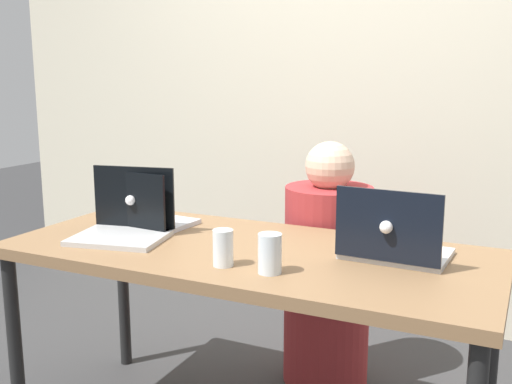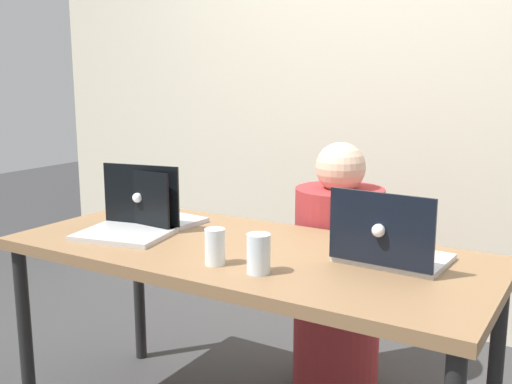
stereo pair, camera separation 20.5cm
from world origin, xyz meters
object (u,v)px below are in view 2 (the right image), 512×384
object	(u,v)px
laptop_front_left	(130,219)
laptop_back_right	(389,248)
laptop_back_left	(154,212)
person_at_center	(337,280)
water_glass_center	(215,249)
water_glass_right	(259,256)

from	to	relation	value
laptop_front_left	laptop_back_right	world-z (taller)	laptop_front_left
laptop_back_left	laptop_back_right	xyz separation A→B (m)	(0.95, -0.01, 0.00)
person_at_center	laptop_back_left	bearing A→B (deg)	29.58
water_glass_center	water_glass_right	xyz separation A→B (m)	(0.16, -0.00, 0.00)
person_at_center	water_glass_center	distance (m)	0.83
laptop_front_left	water_glass_right	size ratio (longest dim) A/B	3.02
laptop_back_left	laptop_back_right	size ratio (longest dim) A/B	0.93
laptop_back_left	laptop_back_right	world-z (taller)	laptop_back_right
person_at_center	laptop_back_right	world-z (taller)	person_at_center
person_at_center	water_glass_right	xyz separation A→B (m)	(0.08, -0.77, 0.32)
person_at_center	water_glass_center	bearing A→B (deg)	73.62
laptop_back_left	water_glass_center	distance (m)	0.57
laptop_front_left	water_glass_center	bearing A→B (deg)	-27.72
laptop_back_right	laptop_front_left	bearing A→B (deg)	11.12
laptop_back_left	laptop_front_left	xyz separation A→B (m)	(0.01, -0.15, 0.00)
person_at_center	laptop_front_left	distance (m)	0.90
person_at_center	laptop_back_right	size ratio (longest dim) A/B	3.10
laptop_back_left	water_glass_center	size ratio (longest dim) A/B	2.75
laptop_back_left	water_glass_center	xyz separation A→B (m)	(0.49, -0.29, 0.00)
laptop_front_left	water_glass_center	distance (m)	0.50
person_at_center	water_glass_center	size ratio (longest dim) A/B	9.18
water_glass_right	person_at_center	bearing A→B (deg)	95.58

